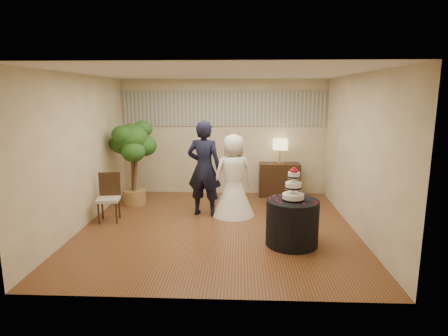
{
  "coord_description": "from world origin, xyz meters",
  "views": [
    {
      "loc": [
        0.4,
        -6.63,
        2.44
      ],
      "look_at": [
        0.1,
        0.4,
        1.05
      ],
      "focal_mm": 30.0,
      "sensor_mm": 36.0,
      "label": 1
    }
  ],
  "objects_px": {
    "table_lamp": "(280,151)",
    "ficus_tree": "(133,163)",
    "bride": "(233,175)",
    "wedding_cake": "(294,184)",
    "cake_table": "(292,222)",
    "groom": "(204,168)",
    "console": "(279,180)",
    "side_chair": "(108,198)"
  },
  "relations": [
    {
      "from": "groom",
      "to": "table_lamp",
      "type": "bearing_deg",
      "value": -125.63
    },
    {
      "from": "console",
      "to": "table_lamp",
      "type": "height_order",
      "value": "table_lamp"
    },
    {
      "from": "ficus_tree",
      "to": "side_chair",
      "type": "height_order",
      "value": "ficus_tree"
    },
    {
      "from": "table_lamp",
      "to": "ficus_tree",
      "type": "xyz_separation_m",
      "value": [
        -3.33,
        -0.84,
        -0.14
      ]
    },
    {
      "from": "groom",
      "to": "cake_table",
      "type": "distance_m",
      "value": 2.26
    },
    {
      "from": "bride",
      "to": "cake_table",
      "type": "xyz_separation_m",
      "value": [
        0.99,
        -1.52,
        -0.46
      ]
    },
    {
      "from": "bride",
      "to": "cake_table",
      "type": "height_order",
      "value": "bride"
    },
    {
      "from": "groom",
      "to": "wedding_cake",
      "type": "xyz_separation_m",
      "value": [
        1.58,
        -1.5,
        0.06
      ]
    },
    {
      "from": "groom",
      "to": "bride",
      "type": "xyz_separation_m",
      "value": [
        0.59,
        0.02,
        -0.13
      ]
    },
    {
      "from": "groom",
      "to": "bride",
      "type": "relative_size",
      "value": 1.16
    },
    {
      "from": "bride",
      "to": "ficus_tree",
      "type": "bearing_deg",
      "value": -35.61
    },
    {
      "from": "side_chair",
      "to": "wedding_cake",
      "type": "bearing_deg",
      "value": -24.78
    },
    {
      "from": "bride",
      "to": "console",
      "type": "bearing_deg",
      "value": -145.22
    },
    {
      "from": "bride",
      "to": "side_chair",
      "type": "height_order",
      "value": "bride"
    },
    {
      "from": "bride",
      "to": "table_lamp",
      "type": "distance_m",
      "value": 1.87
    },
    {
      "from": "ficus_tree",
      "to": "side_chair",
      "type": "bearing_deg",
      "value": -98.07
    },
    {
      "from": "groom",
      "to": "wedding_cake",
      "type": "relative_size",
      "value": 3.53
    },
    {
      "from": "cake_table",
      "to": "table_lamp",
      "type": "distance_m",
      "value": 3.11
    },
    {
      "from": "bride",
      "to": "groom",
      "type": "bearing_deg",
      "value": -17.81
    },
    {
      "from": "bride",
      "to": "cake_table",
      "type": "relative_size",
      "value": 1.95
    },
    {
      "from": "side_chair",
      "to": "ficus_tree",
      "type": "bearing_deg",
      "value": 73.71
    },
    {
      "from": "bride",
      "to": "table_lamp",
      "type": "relative_size",
      "value": 2.88
    },
    {
      "from": "bride",
      "to": "wedding_cake",
      "type": "relative_size",
      "value": 3.04
    },
    {
      "from": "wedding_cake",
      "to": "cake_table",
      "type": "bearing_deg",
      "value": 0.0
    },
    {
      "from": "groom",
      "to": "bride",
      "type": "bearing_deg",
      "value": -166.26
    },
    {
      "from": "groom",
      "to": "cake_table",
      "type": "bearing_deg",
      "value": 148.74
    },
    {
      "from": "console",
      "to": "side_chair",
      "type": "distance_m",
      "value": 4.03
    },
    {
      "from": "console",
      "to": "ficus_tree",
      "type": "height_order",
      "value": "ficus_tree"
    },
    {
      "from": "groom",
      "to": "table_lamp",
      "type": "relative_size",
      "value": 3.34
    },
    {
      "from": "wedding_cake",
      "to": "ficus_tree",
      "type": "bearing_deg",
      "value": 146.09
    },
    {
      "from": "wedding_cake",
      "to": "ficus_tree",
      "type": "relative_size",
      "value": 0.29
    },
    {
      "from": "groom",
      "to": "console",
      "type": "relative_size",
      "value": 2.0
    },
    {
      "from": "bride",
      "to": "wedding_cake",
      "type": "distance_m",
      "value": 1.83
    },
    {
      "from": "groom",
      "to": "ficus_tree",
      "type": "distance_m",
      "value": 1.79
    },
    {
      "from": "console",
      "to": "side_chair",
      "type": "xyz_separation_m",
      "value": [
        -3.5,
        -2.01,
        0.06
      ]
    },
    {
      "from": "bride",
      "to": "console",
      "type": "distance_m",
      "value": 1.9
    },
    {
      "from": "wedding_cake",
      "to": "side_chair",
      "type": "height_order",
      "value": "wedding_cake"
    },
    {
      "from": "cake_table",
      "to": "ficus_tree",
      "type": "xyz_separation_m",
      "value": [
        -3.24,
        2.18,
        0.58
      ]
    },
    {
      "from": "bride",
      "to": "table_lamp",
      "type": "height_order",
      "value": "bride"
    },
    {
      "from": "groom",
      "to": "cake_table",
      "type": "xyz_separation_m",
      "value": [
        1.58,
        -1.5,
        -0.59
      ]
    },
    {
      "from": "cake_table",
      "to": "wedding_cake",
      "type": "distance_m",
      "value": 0.65
    },
    {
      "from": "groom",
      "to": "ficus_tree",
      "type": "bearing_deg",
      "value": -9.85
    }
  ]
}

